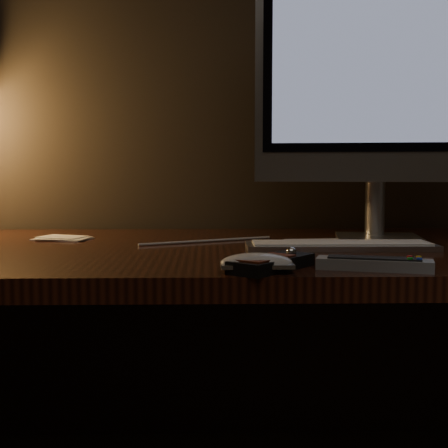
{
  "coord_description": "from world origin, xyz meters",
  "views": [
    {
      "loc": [
        -0.05,
        0.57,
        0.91
      ],
      "look_at": [
        -0.02,
        1.73,
        0.81
      ],
      "focal_mm": 50.0,
      "sensor_mm": 36.0,
      "label": 1
    }
  ],
  "objects_px": {
    "tv_remote": "(374,264)",
    "monitor": "(382,83)",
    "media_remote": "(272,263)",
    "mouse": "(257,266)",
    "keyboard": "(341,245)",
    "desk": "(229,300)"
  },
  "relations": [
    {
      "from": "tv_remote",
      "to": "monitor",
      "type": "bearing_deg",
      "value": 90.04
    },
    {
      "from": "monitor",
      "to": "media_remote",
      "type": "height_order",
      "value": "monitor"
    },
    {
      "from": "mouse",
      "to": "media_remote",
      "type": "xyz_separation_m",
      "value": [
        0.03,
        0.03,
        0.0
      ]
    },
    {
      "from": "media_remote",
      "to": "tv_remote",
      "type": "distance_m",
      "value": 0.16
    },
    {
      "from": "keyboard",
      "to": "mouse",
      "type": "bearing_deg",
      "value": -123.83
    },
    {
      "from": "mouse",
      "to": "media_remote",
      "type": "bearing_deg",
      "value": 43.13
    },
    {
      "from": "keyboard",
      "to": "tv_remote",
      "type": "relative_size",
      "value": 2.04
    },
    {
      "from": "mouse",
      "to": "desk",
      "type": "bearing_deg",
      "value": 93.44
    },
    {
      "from": "keyboard",
      "to": "mouse",
      "type": "relative_size",
      "value": 3.38
    },
    {
      "from": "monitor",
      "to": "keyboard",
      "type": "relative_size",
      "value": 1.56
    },
    {
      "from": "desk",
      "to": "tv_remote",
      "type": "distance_m",
      "value": 0.46
    },
    {
      "from": "desk",
      "to": "mouse",
      "type": "relative_size",
      "value": 14.22
    },
    {
      "from": "monitor",
      "to": "media_remote",
      "type": "xyz_separation_m",
      "value": [
        -0.29,
        -0.42,
        -0.34
      ]
    },
    {
      "from": "keyboard",
      "to": "media_remote",
      "type": "distance_m",
      "value": 0.31
    },
    {
      "from": "tv_remote",
      "to": "mouse",
      "type": "bearing_deg",
      "value": -158.07
    },
    {
      "from": "monitor",
      "to": "mouse",
      "type": "height_order",
      "value": "monitor"
    },
    {
      "from": "desk",
      "to": "media_remote",
      "type": "xyz_separation_m",
      "value": [
        0.06,
        -0.38,
        0.14
      ]
    },
    {
      "from": "desk",
      "to": "tv_remote",
      "type": "relative_size",
      "value": 8.58
    },
    {
      "from": "monitor",
      "to": "keyboard",
      "type": "distance_m",
      "value": 0.4
    },
    {
      "from": "monitor",
      "to": "mouse",
      "type": "relative_size",
      "value": 5.28
    },
    {
      "from": "keyboard",
      "to": "media_remote",
      "type": "bearing_deg",
      "value": -122.38
    },
    {
      "from": "keyboard",
      "to": "mouse",
      "type": "height_order",
      "value": "mouse"
    }
  ]
}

